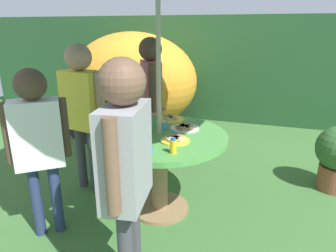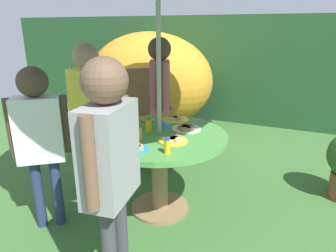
% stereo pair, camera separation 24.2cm
% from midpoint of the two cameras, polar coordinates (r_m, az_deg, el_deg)
% --- Properties ---
extents(ground_plane, '(10.00, 10.00, 0.02)m').
position_cam_midpoint_polar(ground_plane, '(2.78, -4.12, -15.53)').
color(ground_plane, '#3D6B33').
extents(hedge_backdrop, '(9.00, 0.70, 1.71)m').
position_cam_midpoint_polar(hedge_backdrop, '(5.39, 8.20, 10.83)').
color(hedge_backdrop, '#234C28').
rests_on(hedge_backdrop, ground_plane).
extents(garden_table, '(1.11, 1.11, 0.70)m').
position_cam_midpoint_polar(garden_table, '(2.51, -4.41, -4.88)').
color(garden_table, '#93704C').
rests_on(garden_table, ground_plane).
extents(wooden_chair, '(0.69, 0.68, 1.07)m').
position_cam_midpoint_polar(wooden_chair, '(3.58, -7.46, 2.83)').
color(wooden_chair, '#93704C').
rests_on(wooden_chair, ground_plane).
extents(dome_tent, '(2.55, 2.55, 1.47)m').
position_cam_midpoint_polar(dome_tent, '(4.83, -8.04, 8.45)').
color(dome_tent, orange).
rests_on(dome_tent, ground_plane).
extents(child_in_pink_shirt, '(0.34, 0.44, 1.44)m').
position_cam_midpoint_polar(child_in_pink_shirt, '(3.26, -5.39, 7.29)').
color(child_in_pink_shirt, brown).
rests_on(child_in_pink_shirt, ground_plane).
extents(child_in_yellow_shirt, '(0.46, 0.26, 1.40)m').
position_cam_midpoint_polar(child_in_yellow_shirt, '(2.90, -18.26, 4.60)').
color(child_in_yellow_shirt, '#3F3F47').
rests_on(child_in_yellow_shirt, ground_plane).
extents(child_in_white_shirt, '(0.37, 0.35, 1.27)m').
position_cam_midpoint_polar(child_in_white_shirt, '(2.36, -26.21, -1.42)').
color(child_in_white_shirt, navy).
rests_on(child_in_white_shirt, ground_plane).
extents(child_in_grey_shirt, '(0.25, 0.47, 1.40)m').
position_cam_midpoint_polar(child_in_grey_shirt, '(1.61, -12.36, -5.56)').
color(child_in_grey_shirt, '#3F3F47').
rests_on(child_in_grey_shirt, ground_plane).
extents(snack_bowl, '(0.16, 0.16, 0.07)m').
position_cam_midpoint_polar(snack_bowl, '(2.66, -7.05, 0.71)').
color(snack_bowl, '#66B259').
rests_on(snack_bowl, garden_table).
extents(plate_far_right, '(0.22, 0.22, 0.03)m').
position_cam_midpoint_polar(plate_far_right, '(2.29, -1.68, -2.62)').
color(plate_far_right, yellow).
rests_on(plate_far_right, garden_table).
extents(plate_mid_right, '(0.24, 0.24, 0.03)m').
position_cam_midpoint_polar(plate_mid_right, '(2.56, 0.46, -0.33)').
color(plate_mid_right, white).
rests_on(plate_mid_right, garden_table).
extents(plate_center_front, '(0.24, 0.24, 0.03)m').
position_cam_midpoint_polar(plate_center_front, '(2.42, -11.77, -1.86)').
color(plate_center_front, '#338CD8').
rests_on(plate_center_front, garden_table).
extents(plate_mid_left, '(0.25, 0.25, 0.03)m').
position_cam_midpoint_polar(plate_mid_left, '(2.81, -1.93, 1.33)').
color(plate_mid_left, yellow).
rests_on(plate_mid_left, garden_table).
extents(plate_near_right, '(0.20, 0.20, 0.03)m').
position_cam_midpoint_polar(plate_near_right, '(2.13, -8.68, -4.51)').
color(plate_near_right, '#338CD8').
rests_on(plate_near_right, garden_table).
extents(juice_bottle_near_left, '(0.05, 0.05, 0.13)m').
position_cam_midpoint_polar(juice_bottle_near_left, '(2.59, -13.41, 0.47)').
color(juice_bottle_near_left, yellow).
rests_on(juice_bottle_near_left, garden_table).
extents(juice_bottle_far_left, '(0.05, 0.05, 0.11)m').
position_cam_midpoint_polar(juice_bottle_far_left, '(2.06, -2.36, -3.88)').
color(juice_bottle_far_left, yellow).
rests_on(juice_bottle_far_left, garden_table).
extents(juice_bottle_center_back, '(0.05, 0.05, 0.12)m').
position_cam_midpoint_polar(juice_bottle_center_back, '(2.30, -8.27, -1.59)').
color(juice_bottle_center_back, yellow).
rests_on(juice_bottle_center_back, garden_table).
extents(juice_bottle_front_edge, '(0.05, 0.05, 0.11)m').
position_cam_midpoint_polar(juice_bottle_front_edge, '(2.20, -12.88, -2.96)').
color(juice_bottle_front_edge, yellow).
rests_on(juice_bottle_front_edge, garden_table).
extents(juice_bottle_back_edge, '(0.05, 0.05, 0.11)m').
position_cam_midpoint_polar(juice_bottle_back_edge, '(2.35, -15.97, -1.77)').
color(juice_bottle_back_edge, yellow).
rests_on(juice_bottle_back_edge, garden_table).
extents(juice_bottle_spot_a, '(0.05, 0.05, 0.12)m').
position_cam_midpoint_polar(juice_bottle_spot_a, '(2.47, -6.61, -0.07)').
color(juice_bottle_spot_a, yellow).
rests_on(juice_bottle_spot_a, garden_table).
extents(cup_near, '(0.06, 0.06, 0.06)m').
position_cam_midpoint_polar(cup_near, '(2.57, -3.56, 0.07)').
color(cup_near, '#4C99D8').
rests_on(cup_near, garden_table).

